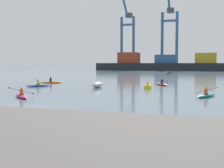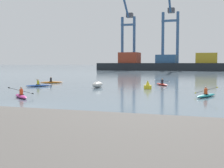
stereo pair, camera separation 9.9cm
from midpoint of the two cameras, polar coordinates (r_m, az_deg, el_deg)
ground_plane at (r=20.77m, az=-18.28°, el=-4.55°), size 800.00×800.00×0.00m
container_barge at (r=123.09m, az=10.20°, el=3.68°), size 55.54×11.87×7.29m
gantry_crane_west at (r=137.76m, az=3.08°, el=9.51°), size 6.77×15.10×33.38m
gantry_crane_west_mid at (r=131.13m, az=10.97°, el=9.95°), size 7.37×15.22×35.16m
capsized_dinghy at (r=37.01m, az=-2.67°, el=-0.12°), size 1.28×2.67×0.76m
channel_buoy at (r=35.22m, az=6.85°, el=-0.34°), size 0.90×0.90×1.00m
kayak_orange at (r=45.78m, az=-11.31°, el=0.37°), size 3.09×2.51×0.95m
kayak_red at (r=41.19m, az=9.50°, el=-0.00°), size 2.34×3.19×0.95m
kayak_blue at (r=39.61m, az=-13.62°, el=-0.22°), size 2.70×2.94×1.01m
kayak_magenta at (r=27.33m, az=-16.72°, el=-2.14°), size 2.90×2.75×0.99m
kayak_teal at (r=27.96m, az=17.48°, el=-2.02°), size 2.03×3.34×1.00m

